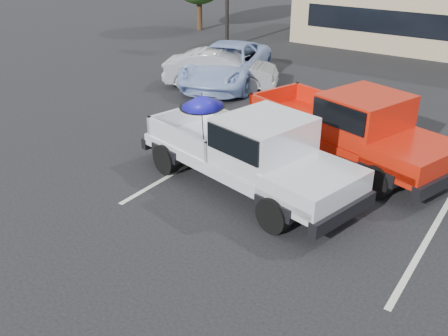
{
  "coord_description": "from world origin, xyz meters",
  "views": [
    {
      "loc": [
        4.36,
        -7.11,
        5.57
      ],
      "look_at": [
        -0.63,
        0.12,
        1.3
      ],
      "focal_mm": 40.0,
      "sensor_mm": 36.0,
      "label": 1
    }
  ],
  "objects_px": {
    "red_pickup": "(357,127)",
    "blue_suv": "(227,64)",
    "silver_pickup": "(255,150)",
    "silver_sedan": "(221,69)"
  },
  "relations": [
    {
      "from": "red_pickup",
      "to": "blue_suv",
      "type": "distance_m",
      "value": 8.06
    },
    {
      "from": "silver_pickup",
      "to": "blue_suv",
      "type": "xyz_separation_m",
      "value": [
        -5.51,
        6.94,
        -0.29
      ]
    },
    {
      "from": "red_pickup",
      "to": "silver_sedan",
      "type": "bearing_deg",
      "value": 169.3
    },
    {
      "from": "silver_pickup",
      "to": "blue_suv",
      "type": "height_order",
      "value": "silver_pickup"
    },
    {
      "from": "silver_pickup",
      "to": "silver_sedan",
      "type": "bearing_deg",
      "value": 143.23
    },
    {
      "from": "silver_pickup",
      "to": "red_pickup",
      "type": "bearing_deg",
      "value": 76.6
    },
    {
      "from": "silver_pickup",
      "to": "red_pickup",
      "type": "distance_m",
      "value": 2.99
    },
    {
      "from": "red_pickup",
      "to": "silver_sedan",
      "type": "distance_m",
      "value": 7.68
    },
    {
      "from": "silver_sedan",
      "to": "blue_suv",
      "type": "bearing_deg",
      "value": -11.59
    },
    {
      "from": "silver_sedan",
      "to": "blue_suv",
      "type": "distance_m",
      "value": 0.58
    }
  ]
}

